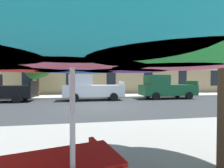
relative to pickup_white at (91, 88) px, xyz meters
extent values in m
plane|color=#2D3033|center=(0.32, -3.70, -1.03)|extent=(120.00, 120.00, 0.00)
cube|color=#B2ADA3|center=(0.32, 3.10, -0.97)|extent=(56.00, 3.60, 0.12)
cube|color=tan|center=(0.32, 11.30, 5.37)|extent=(46.97, 12.00, 12.80)
cube|color=beige|center=(0.32, 5.26, 2.17)|extent=(46.03, 0.08, 0.36)
cube|color=beige|center=(0.32, 5.26, 5.37)|extent=(46.03, 0.08, 0.36)
cube|color=beige|center=(0.32, 5.26, 8.57)|extent=(46.03, 0.08, 0.36)
cube|color=black|center=(-6.73, 5.27, 5.77)|extent=(1.10, 0.06, 11.60)
cube|color=black|center=(-2.03, 5.27, 5.77)|extent=(1.10, 0.06, 11.60)
cube|color=black|center=(2.66, 5.27, 5.77)|extent=(1.10, 0.06, 11.60)
cube|color=black|center=(7.36, 5.27, 5.77)|extent=(1.10, 0.06, 11.60)
cube|color=black|center=(12.06, 5.27, 5.77)|extent=(1.10, 0.06, 11.60)
cube|color=black|center=(16.76, 5.27, 5.77)|extent=(1.10, 0.06, 11.60)
cube|color=black|center=(-7.16, 0.00, -0.21)|extent=(5.10, 1.90, 0.96)
cube|color=black|center=(-4.69, 0.00, 0.45)|extent=(0.16, 1.75, 0.36)
cylinder|color=black|center=(-5.58, 0.95, -0.69)|extent=(0.68, 0.22, 0.68)
cylinder|color=black|center=(-5.58, -0.95, -0.69)|extent=(0.68, 0.22, 0.68)
cube|color=silver|center=(0.24, 0.00, -0.21)|extent=(5.10, 1.90, 0.96)
cube|color=silver|center=(-0.86, 0.00, 0.72)|extent=(1.90, 1.75, 0.90)
cube|color=silver|center=(2.71, 0.00, 0.45)|extent=(0.16, 1.75, 0.36)
cylinder|color=black|center=(1.82, 0.95, -0.69)|extent=(0.68, 0.22, 0.68)
cylinder|color=black|center=(1.82, -0.95, -0.69)|extent=(0.68, 0.22, 0.68)
cylinder|color=black|center=(-1.34, 0.95, -0.69)|extent=(0.68, 0.22, 0.68)
cylinder|color=black|center=(-1.34, -0.95, -0.69)|extent=(0.68, 0.22, 0.68)
cube|color=#195933|center=(7.12, 0.00, -0.21)|extent=(5.10, 1.90, 0.96)
cube|color=#195933|center=(6.02, 0.00, 0.72)|extent=(1.90, 1.75, 0.90)
cube|color=#195933|center=(9.59, 0.00, 0.45)|extent=(0.16, 1.75, 0.36)
cylinder|color=black|center=(8.70, 0.95, -0.69)|extent=(0.68, 0.22, 0.68)
cylinder|color=black|center=(8.70, -0.95, -0.69)|extent=(0.68, 0.22, 0.68)
cylinder|color=black|center=(5.54, 0.95, -0.69)|extent=(0.68, 0.22, 0.68)
cylinder|color=black|center=(5.54, -0.95, -0.69)|extent=(0.68, 0.22, 0.68)
cylinder|color=#4C3823|center=(-5.07, 3.10, 0.08)|extent=(0.21, 0.21, 2.21)
sphere|color=#236023|center=(-4.89, 3.39, 1.94)|extent=(1.95, 1.95, 1.95)
sphere|color=#236023|center=(-5.27, 2.92, 1.76)|extent=(1.98, 1.98, 1.98)
sphere|color=#236023|center=(-5.04, 3.19, 1.98)|extent=(2.18, 2.18, 2.18)
sphere|color=#236023|center=(-5.12, 3.24, 2.07)|extent=(2.10, 2.10, 2.10)
cylinder|color=silver|center=(-0.82, -12.70, 0.16)|extent=(0.06, 0.06, 2.38)
cone|color=#E5668C|center=(0.27, -12.70, 1.10)|extent=(1.31, 1.31, 0.52)
cone|color=#662D9E|center=(-0.05, -11.93, 1.10)|extent=(1.31, 1.31, 0.52)
cone|color=blue|center=(-0.82, -11.61, 1.10)|extent=(1.31, 1.31, 0.52)
cone|color=red|center=(-1.60, -11.93, 1.10)|extent=(1.31, 1.31, 0.52)
cone|color=green|center=(-0.05, -13.47, 1.10)|extent=(1.31, 1.31, 0.52)
cone|color=#E5668C|center=(-0.82, -12.70, 1.14)|extent=(1.63, 1.63, 0.60)
cube|color=red|center=(-1.17, -12.52, -0.29)|extent=(1.94, 1.21, 0.06)
cube|color=red|center=(-1.31, -11.92, -0.59)|extent=(1.81, 0.70, 0.05)
camera|label=1|loc=(-0.71, -14.56, 0.70)|focal=26.93mm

